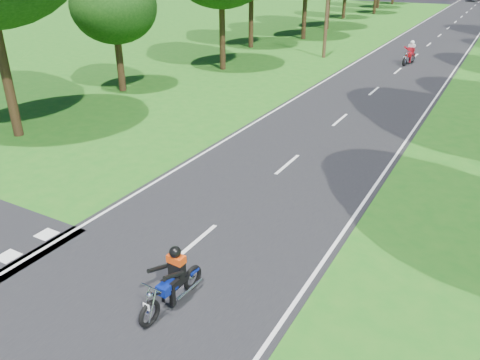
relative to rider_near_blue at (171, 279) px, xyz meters
The scene contains 6 objects.
ground 1.28m from the rider_near_blue, 162.00° to the left, with size 160.00×160.00×0.00m, color #1C6015.
main_road 50.34m from the rider_near_blue, 91.14° to the left, with size 7.00×140.00×0.02m, color black.
road_markings 48.47m from the rider_near_blue, 91.34° to the left, with size 7.40×140.00×0.01m.
telegraph_pole 29.37m from the rider_near_blue, 103.88° to the left, with size 1.20×0.26×8.00m.
rider_near_blue is the anchor object (origin of this frame).
rider_far_red 28.86m from the rider_near_blue, 91.67° to the left, with size 0.65×1.96×1.64m, color #B30D11, non-canonical shape.
Camera 1 is at (6.26, -6.63, 6.94)m, focal length 35.00 mm.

